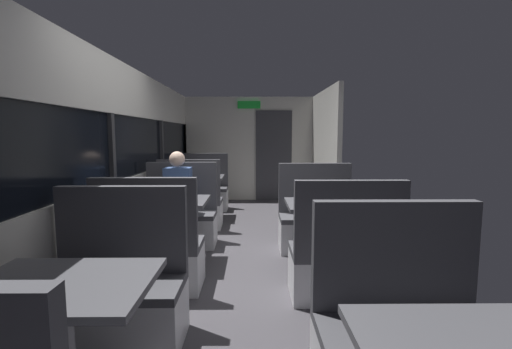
{
  "coord_description": "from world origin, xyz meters",
  "views": [
    {
      "loc": [
        0.07,
        -3.82,
        1.48
      ],
      "look_at": [
        0.13,
        2.06,
        0.81
      ],
      "focal_mm": 25.06,
      "sensor_mm": 36.0,
      "label": 1
    }
  ],
  "objects": [
    {
      "name": "carriage_window_panel_left",
      "position": [
        -1.45,
        0.0,
        1.11
      ],
      "size": [
        0.09,
        8.48,
        2.3
      ],
      "color": "beige",
      "rests_on": "ground_plane"
    },
    {
      "name": "bench_mid_window_facing_end",
      "position": [
        -0.89,
        -0.53,
        0.33
      ],
      "size": [
        0.95,
        0.5,
        1.1
      ],
      "color": "silver",
      "rests_on": "ground_plane"
    },
    {
      "name": "bench_rear_aisle_facing_end",
      "position": [
        0.89,
        -0.73,
        0.33
      ],
      "size": [
        0.95,
        0.5,
        1.1
      ],
      "color": "silver",
      "rests_on": "ground_plane"
    },
    {
      "name": "dining_table_rear_aisle",
      "position": [
        0.89,
        -0.03,
        0.64
      ],
      "size": [
        0.9,
        0.7,
        0.74
      ],
      "color": "#9E9EA3",
      "rests_on": "ground_plane"
    },
    {
      "name": "dining_table_far_window",
      "position": [
        -0.89,
        2.43,
        0.64
      ],
      "size": [
        0.9,
        0.7,
        0.74
      ],
      "color": "#9E9EA3",
      "rests_on": "ground_plane"
    },
    {
      "name": "carriage_aisle_panel_right",
      "position": [
        1.45,
        3.0,
        1.15
      ],
      "size": [
        0.08,
        2.4,
        2.3
      ],
      "primitive_type": "cube",
      "color": "beige",
      "rests_on": "ground_plane"
    },
    {
      "name": "bench_far_window_facing_end",
      "position": [
        -0.89,
        1.73,
        0.33
      ],
      "size": [
        0.95,
        0.5,
        1.1
      ],
      "color": "silver",
      "rests_on": "ground_plane"
    },
    {
      "name": "bench_near_window_facing_entry",
      "position": [
        -0.89,
        -1.39,
        0.33
      ],
      "size": [
        0.95,
        0.5,
        1.1
      ],
      "color": "silver",
      "rests_on": "ground_plane"
    },
    {
      "name": "bench_mid_window_facing_entry",
      "position": [
        -0.89,
        0.87,
        0.33
      ],
      "size": [
        0.95,
        0.5,
        1.1
      ],
      "color": "silver",
      "rests_on": "ground_plane"
    },
    {
      "name": "bench_rear_aisle_facing_entry",
      "position": [
        0.89,
        0.67,
        0.33
      ],
      "size": [
        0.95,
        0.5,
        1.1
      ],
      "color": "silver",
      "rests_on": "ground_plane"
    },
    {
      "name": "ground_plane",
      "position": [
        0.0,
        0.0,
        -0.01
      ],
      "size": [
        3.3,
        9.2,
        0.02
      ],
      "primitive_type": "cube",
      "color": "#423F44"
    },
    {
      "name": "bench_far_window_facing_entry",
      "position": [
        -0.89,
        3.13,
        0.33
      ],
      "size": [
        0.95,
        0.5,
        1.1
      ],
      "color": "silver",
      "rests_on": "ground_plane"
    },
    {
      "name": "bench_front_aisle_facing_entry",
      "position": [
        0.89,
        -1.99,
        0.33
      ],
      "size": [
        0.95,
        0.5,
        1.1
      ],
      "color": "silver",
      "rests_on": "ground_plane"
    },
    {
      "name": "dining_table_mid_window",
      "position": [
        -0.89,
        0.17,
        0.64
      ],
      "size": [
        0.9,
        0.7,
        0.74
      ],
      "color": "#9E9EA3",
      "rests_on": "ground_plane"
    },
    {
      "name": "coffee_cup_primary",
      "position": [
        -0.98,
        0.29,
        0.79
      ],
      "size": [
        0.07,
        0.07,
        0.09
      ],
      "color": "#26598C",
      "rests_on": "dining_table_mid_window"
    },
    {
      "name": "dining_table_near_window",
      "position": [
        -0.89,
        -2.09,
        0.64
      ],
      "size": [
        0.9,
        0.7,
        0.74
      ],
      "color": "#9E9EA3",
      "rests_on": "ground_plane"
    },
    {
      "name": "carriage_end_bulkhead",
      "position": [
        0.06,
        4.19,
        1.14
      ],
      "size": [
        2.9,
        0.11,
        2.3
      ],
      "color": "beige",
      "rests_on": "ground_plane"
    },
    {
      "name": "seated_passenger",
      "position": [
        -0.89,
        0.8,
        0.54
      ],
      "size": [
        0.47,
        0.55,
        1.26
      ],
      "color": "#26262D",
      "rests_on": "ground_plane"
    }
  ]
}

